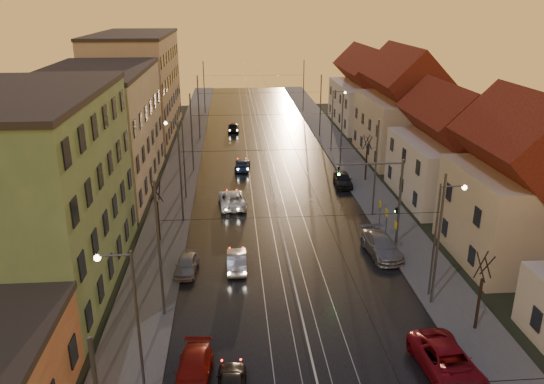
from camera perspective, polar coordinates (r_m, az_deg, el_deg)
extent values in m
cube|color=black|center=(63.08, -0.54, 2.74)|extent=(16.00, 120.00, 0.04)
cube|color=#4C4C4C|center=(63.21, -9.63, 2.54)|extent=(4.00, 120.00, 0.15)
cube|color=#4C4C4C|center=(64.49, 8.37, 2.96)|extent=(4.00, 120.00, 0.15)
cube|color=gray|center=(62.97, -2.54, 2.72)|extent=(0.06, 120.00, 0.03)
cube|color=gray|center=(63.03, -1.24, 2.76)|extent=(0.06, 120.00, 0.03)
cube|color=gray|center=(63.13, 0.15, 2.79)|extent=(0.06, 120.00, 0.03)
cube|color=gray|center=(63.25, 1.45, 2.82)|extent=(0.06, 120.00, 0.03)
cube|color=#5D7E50|center=(38.64, -24.51, -0.33)|extent=(10.00, 18.00, 13.00)
cube|color=tan|center=(57.18, -18.01, 6.15)|extent=(10.00, 20.00, 12.00)
cube|color=tan|center=(80.12, -14.31, 10.97)|extent=(10.00, 24.00, 14.00)
cube|color=beige|center=(43.69, 24.77, -2.34)|extent=(8.50, 10.00, 7.00)
pyramid|color=#511612|center=(42.11, 25.83, 4.48)|extent=(8.67, 10.20, 3.80)
cube|color=silver|center=(54.83, 18.39, 2.28)|extent=(9.00, 12.00, 6.00)
pyramid|color=#511612|center=(53.69, 18.92, 6.95)|extent=(9.18, 12.24, 3.20)
cube|color=beige|center=(68.20, 13.77, 6.73)|extent=(9.00, 14.00, 7.50)
pyramid|color=#511612|center=(67.17, 14.17, 11.51)|extent=(9.18, 14.28, 4.00)
cube|color=silver|center=(85.22, 10.08, 9.23)|extent=(9.00, 16.00, 6.50)
pyramid|color=#511612|center=(84.45, 10.29, 12.56)|extent=(9.18, 16.32, 3.50)
cylinder|color=#595B60|center=(32.71, -12.01, -6.26)|extent=(0.16, 0.16, 9.00)
cylinder|color=#595B60|center=(34.79, 17.43, -5.13)|extent=(0.16, 0.16, 9.00)
cylinder|color=#595B60|center=(46.57, -9.81, 1.90)|extent=(0.16, 0.16, 9.00)
cylinder|color=#595B60|center=(48.05, 11.07, 2.39)|extent=(0.16, 0.16, 9.00)
cylinder|color=#595B60|center=(60.96, -8.63, 6.27)|extent=(0.16, 0.16, 9.00)
cylinder|color=#595B60|center=(62.10, 7.50, 6.58)|extent=(0.16, 0.16, 9.00)
cylinder|color=#595B60|center=(75.60, -7.90, 8.96)|extent=(0.16, 0.16, 9.00)
cylinder|color=#595B60|center=(76.52, 5.23, 9.20)|extent=(0.16, 0.16, 9.00)
cylinder|color=#595B60|center=(93.31, -7.31, 11.07)|extent=(0.16, 0.16, 9.00)
cylinder|color=#595B60|center=(94.06, 3.41, 11.26)|extent=(0.16, 0.16, 9.00)
cylinder|color=#595B60|center=(26.98, -14.19, -13.79)|extent=(0.14, 0.14, 8.00)
cylinder|color=#595B60|center=(25.27, -16.71, -6.55)|extent=(1.60, 0.10, 0.10)
sphere|color=#FFD88C|center=(25.48, -18.28, -6.75)|extent=(0.32, 0.32, 0.32)
cylinder|color=#595B60|center=(35.91, 17.08, -5.17)|extent=(0.14, 0.14, 8.00)
cylinder|color=#595B60|center=(34.83, 18.94, 0.58)|extent=(1.60, 0.10, 0.10)
sphere|color=#FFD88C|center=(35.15, 20.00, 0.46)|extent=(0.32, 0.32, 0.32)
cylinder|color=#595B60|center=(52.44, -9.45, 3.41)|extent=(0.14, 0.14, 8.00)
cylinder|color=#595B60|center=(51.58, -10.58, 7.42)|extent=(1.60, 0.10, 0.10)
sphere|color=#FFD88C|center=(51.69, -11.37, 7.28)|extent=(0.32, 0.32, 0.32)
cylinder|color=#595B60|center=(68.94, 6.48, 7.53)|extent=(0.14, 0.14, 8.00)
cylinder|color=#595B60|center=(68.39, 7.27, 10.64)|extent=(1.60, 0.10, 0.10)
sphere|color=#FFD88C|center=(68.55, 7.87, 10.55)|extent=(0.32, 0.32, 0.32)
cylinder|color=#595B60|center=(43.04, 13.55, -1.17)|extent=(0.20, 0.20, 7.20)
cylinder|color=#595B60|center=(41.25, 10.47, 2.99)|extent=(5.20, 0.14, 0.14)
imported|color=black|center=(40.89, 7.17, 2.14)|extent=(0.15, 0.18, 0.90)
sphere|color=#19FF3F|center=(40.82, 7.19, 1.88)|extent=(0.20, 0.20, 0.20)
cylinder|color=black|center=(43.98, -12.11, -3.19)|extent=(0.18, 0.18, 3.50)
cylinder|color=black|center=(43.11, -12.03, -0.02)|extent=(0.37, 0.92, 1.61)
cylinder|color=black|center=(43.29, -12.43, 0.04)|extent=(0.91, 0.40, 1.61)
cylinder|color=black|center=(43.02, -12.68, -0.11)|extent=(0.37, 0.92, 1.61)
cylinder|color=black|center=(42.84, -12.23, -0.16)|extent=(0.84, 0.54, 1.62)
cylinder|color=black|center=(34.26, 21.31, -11.24)|extent=(0.18, 0.18, 3.50)
cylinder|color=black|center=(33.24, 22.16, -7.34)|extent=(0.37, 0.92, 1.61)
cylinder|color=black|center=(33.22, 21.55, -7.27)|extent=(0.91, 0.40, 1.61)
cylinder|color=black|center=(32.90, 21.55, -7.54)|extent=(0.37, 0.92, 1.61)
cylinder|color=black|center=(32.96, 22.22, -7.59)|extent=(0.84, 0.54, 1.62)
cylinder|color=black|center=(58.53, 10.09, 2.81)|extent=(0.18, 0.18, 3.50)
cylinder|color=black|center=(57.98, 10.44, 5.25)|extent=(0.37, 0.92, 1.61)
cylinder|color=black|center=(58.04, 10.10, 5.29)|extent=(0.91, 0.40, 1.61)
cylinder|color=black|center=(57.70, 10.03, 5.21)|extent=(0.37, 0.92, 1.61)
cylinder|color=black|center=(57.67, 10.41, 5.17)|extent=(0.84, 0.54, 1.62)
imported|color=#A9AAAF|center=(39.38, -3.83, -7.37)|extent=(1.41, 4.02, 1.32)
imported|color=white|center=(50.93, -4.34, -0.77)|extent=(2.83, 5.38, 1.44)
imported|color=#182948|center=(61.98, -3.20, 2.96)|extent=(2.05, 4.33, 1.22)
imported|color=black|center=(80.43, -4.18, 6.98)|extent=(1.68, 4.07, 1.38)
imported|color=maroon|center=(29.19, -8.44, -18.55)|extent=(2.09, 4.53, 1.28)
imported|color=#A2A2A8|center=(39.34, -9.16, -7.68)|extent=(1.78, 3.80, 1.26)
imported|color=maroon|center=(30.65, 18.38, -17.06)|extent=(3.05, 5.79, 1.55)
imported|color=gray|center=(42.16, 11.70, -5.67)|extent=(2.57, 5.46, 1.54)
imported|color=black|center=(56.87, 7.62, 1.36)|extent=(1.92, 4.38, 1.47)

